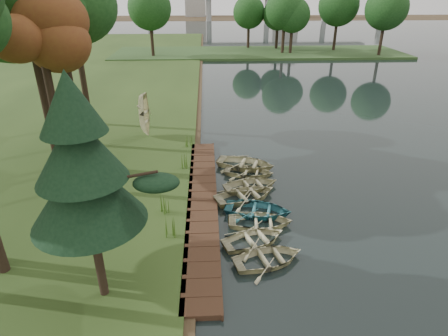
{
  "coord_description": "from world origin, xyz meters",
  "views": [
    {
      "loc": [
        -1.24,
        -17.55,
        10.71
      ],
      "look_at": [
        -0.35,
        1.54,
        1.43
      ],
      "focal_mm": 30.0,
      "sensor_mm": 36.0,
      "label": 1
    }
  ],
  "objects_px": {
    "rowboat_0": "(269,257)",
    "pine_tree": "(82,167)",
    "boardwalk": "(202,202)",
    "stored_rowboat": "(147,132)",
    "rowboat_1": "(254,238)",
    "rowboat_2": "(260,220)"
  },
  "relations": [
    {
      "from": "stored_rowboat",
      "to": "pine_tree",
      "type": "distance_m",
      "value": 17.21
    },
    {
      "from": "stored_rowboat",
      "to": "boardwalk",
      "type": "bearing_deg",
      "value": -149.82
    },
    {
      "from": "rowboat_1",
      "to": "pine_tree",
      "type": "xyz_separation_m",
      "value": [
        -6.05,
        -3.07,
        5.21
      ]
    },
    {
      "from": "boardwalk",
      "to": "rowboat_0",
      "type": "height_order",
      "value": "rowboat_0"
    },
    {
      "from": "rowboat_2",
      "to": "stored_rowboat",
      "type": "xyz_separation_m",
      "value": [
        -7.15,
        12.03,
        0.27
      ]
    },
    {
      "from": "rowboat_0",
      "to": "stored_rowboat",
      "type": "bearing_deg",
      "value": 10.23
    },
    {
      "from": "boardwalk",
      "to": "rowboat_2",
      "type": "distance_m",
      "value": 3.65
    },
    {
      "from": "boardwalk",
      "to": "rowboat_2",
      "type": "relative_size",
      "value": 5.04
    },
    {
      "from": "rowboat_1",
      "to": "rowboat_0",
      "type": "bearing_deg",
      "value": 177.84
    },
    {
      "from": "boardwalk",
      "to": "pine_tree",
      "type": "bearing_deg",
      "value": -118.54
    },
    {
      "from": "rowboat_1",
      "to": "rowboat_2",
      "type": "relative_size",
      "value": 0.96
    },
    {
      "from": "rowboat_2",
      "to": "stored_rowboat",
      "type": "bearing_deg",
      "value": 34.35
    },
    {
      "from": "rowboat_1",
      "to": "rowboat_2",
      "type": "bearing_deg",
      "value": -38.77
    },
    {
      "from": "rowboat_2",
      "to": "pine_tree",
      "type": "distance_m",
      "value": 9.45
    },
    {
      "from": "rowboat_2",
      "to": "pine_tree",
      "type": "height_order",
      "value": "pine_tree"
    },
    {
      "from": "boardwalk",
      "to": "stored_rowboat",
      "type": "height_order",
      "value": "stored_rowboat"
    },
    {
      "from": "stored_rowboat",
      "to": "rowboat_1",
      "type": "bearing_deg",
      "value": -147.0
    },
    {
      "from": "rowboat_0",
      "to": "pine_tree",
      "type": "relative_size",
      "value": 0.37
    },
    {
      "from": "stored_rowboat",
      "to": "pine_tree",
      "type": "height_order",
      "value": "pine_tree"
    },
    {
      "from": "rowboat_1",
      "to": "rowboat_2",
      "type": "xyz_separation_m",
      "value": [
        0.46,
        1.38,
        0.01
      ]
    },
    {
      "from": "rowboat_0",
      "to": "rowboat_2",
      "type": "xyz_separation_m",
      "value": [
        0.01,
        2.76,
        0.01
      ]
    },
    {
      "from": "boardwalk",
      "to": "stored_rowboat",
      "type": "relative_size",
      "value": 4.81
    }
  ]
}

